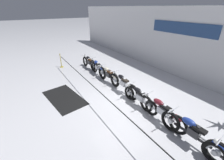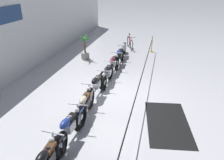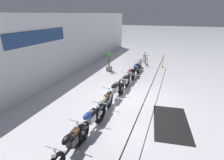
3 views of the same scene
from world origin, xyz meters
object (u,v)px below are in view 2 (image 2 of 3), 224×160
(bicycle, at_px, (130,43))
(motorcycle_maroon_5, at_px, (113,65))
(motorcycle_black_4, at_px, (108,74))
(motorcycle_blue_6, at_px, (119,57))
(stanchion_far_left, at_px, (137,95))
(potted_palm_left_of_row, at_px, (85,47))
(motorcycle_black_3, at_px, (96,87))
(motorcycle_cream_2, at_px, (85,106))
(motorcycle_silver_7, at_px, (124,50))
(motorcycle_blue_1, at_px, (69,130))
(stanchion_mid_left, at_px, (152,47))
(floor_banner, at_px, (168,123))

(bicycle, bearing_deg, motorcycle_maroon_5, 178.69)
(motorcycle_black_4, distance_m, motorcycle_blue_6, 2.51)
(motorcycle_maroon_5, height_order, stanchion_far_left, stanchion_far_left)
(potted_palm_left_of_row, bearing_deg, motorcycle_black_3, -155.01)
(motorcycle_cream_2, height_order, motorcycle_blue_6, motorcycle_blue_6)
(motorcycle_maroon_5, bearing_deg, motorcycle_silver_7, -0.32)
(motorcycle_silver_7, relative_size, stanchion_far_left, 0.18)
(motorcycle_blue_1, bearing_deg, bicycle, -0.77)
(motorcycle_black_3, relative_size, stanchion_far_left, 0.20)
(stanchion_mid_left, bearing_deg, motorcycle_maroon_5, 158.81)
(motorcycle_maroon_5, relative_size, stanchion_far_left, 0.19)
(motorcycle_blue_1, relative_size, stanchion_far_left, 0.20)
(motorcycle_black_4, relative_size, motorcycle_blue_6, 0.89)
(motorcycle_cream_2, bearing_deg, motorcycle_blue_6, -1.04)
(motorcycle_black_3, bearing_deg, motorcycle_cream_2, -178.72)
(motorcycle_silver_7, height_order, stanchion_mid_left, stanchion_mid_left)
(motorcycle_cream_2, height_order, motorcycle_silver_7, motorcycle_cream_2)
(motorcycle_black_3, distance_m, motorcycle_blue_6, 3.93)
(floor_banner, bearing_deg, motorcycle_blue_6, 19.74)
(stanchion_far_left, bearing_deg, motorcycle_maroon_5, 25.66)
(motorcycle_cream_2, distance_m, motorcycle_blue_6, 5.37)
(bicycle, bearing_deg, motorcycle_black_3, 178.57)
(motorcycle_cream_2, bearing_deg, motorcycle_black_3, 1.28)
(stanchion_far_left, bearing_deg, bicycle, 10.70)
(motorcycle_cream_2, xyz_separation_m, motorcycle_black_3, (1.44, 0.03, 0.02))
(motorcycle_black_3, bearing_deg, motorcycle_maroon_5, -1.65)
(motorcycle_blue_1, relative_size, floor_banner, 0.92)
(motorcycle_blue_1, height_order, motorcycle_cream_2, motorcycle_blue_1)
(motorcycle_blue_6, bearing_deg, bicycle, -0.89)
(motorcycle_blue_1, bearing_deg, motorcycle_maroon_5, -0.30)
(motorcycle_black_4, xyz_separation_m, floor_banner, (-2.54, -2.72, -0.45))
(motorcycle_cream_2, distance_m, motorcycle_black_3, 1.44)
(motorcycle_black_4, bearing_deg, floor_banner, -132.96)
(motorcycle_maroon_5, relative_size, stanchion_mid_left, 2.18)
(motorcycle_silver_7, height_order, stanchion_far_left, stanchion_far_left)
(motorcycle_black_3, xyz_separation_m, motorcycle_black_4, (1.42, -0.10, -0.03))
(motorcycle_blue_1, xyz_separation_m, stanchion_mid_left, (9.67, -1.67, -0.13))
(motorcycle_blue_1, relative_size, motorcycle_black_4, 1.14)
(motorcycle_blue_6, height_order, motorcycle_silver_7, motorcycle_blue_6)
(motorcycle_maroon_5, distance_m, stanchion_mid_left, 4.55)
(motorcycle_cream_2, xyz_separation_m, motorcycle_blue_6, (5.37, -0.10, 0.02))
(bicycle, bearing_deg, floor_banner, -162.60)
(motorcycle_cream_2, distance_m, motorcycle_maroon_5, 4.06)
(motorcycle_black_4, relative_size, motorcycle_silver_7, 0.95)
(motorcycle_silver_7, bearing_deg, motorcycle_maroon_5, 179.68)
(motorcycle_maroon_5, bearing_deg, motorcycle_cream_2, 179.39)
(motorcycle_black_3, bearing_deg, motorcycle_blue_6, -1.90)
(motorcycle_black_4, distance_m, motorcycle_maroon_5, 1.19)
(motorcycle_black_4, xyz_separation_m, motorcycle_maroon_5, (1.19, 0.03, 0.02))
(motorcycle_cream_2, bearing_deg, motorcycle_silver_7, -0.49)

